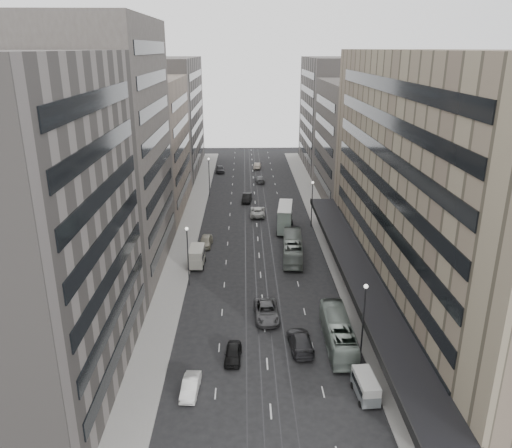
{
  "coord_description": "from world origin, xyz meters",
  "views": [
    {
      "loc": [
        -2.15,
        -48.79,
        30.18
      ],
      "look_at": [
        -0.51,
        20.51,
        5.66
      ],
      "focal_mm": 35.0,
      "sensor_mm": 36.0,
      "label": 1
    }
  ],
  "objects": [
    {
      "name": "building_left_b",
      "position": [
        -21.5,
        19.0,
        17.0
      ],
      "size": [
        15.0,
        26.0,
        34.0
      ],
      "primitive_type": "cube",
      "color": "#433E3A",
      "rests_on": "ground"
    },
    {
      "name": "lamp_right_far",
      "position": [
        9.7,
        35.0,
        5.2
      ],
      "size": [
        0.44,
        0.44,
        8.32
      ],
      "color": "#262628",
      "rests_on": "ground"
    },
    {
      "name": "sedan_7",
      "position": [
        1.53,
        66.44,
        0.74
      ],
      "size": [
        2.25,
        5.17,
        1.48
      ],
      "primitive_type": "imported",
      "rotation": [
        0.0,
        0.0,
        3.17
      ],
      "color": "slate",
      "rests_on": "ground"
    },
    {
      "name": "sedan_6",
      "position": [
        0.3,
        41.37,
        0.83
      ],
      "size": [
        2.9,
        6.04,
        1.66
      ],
      "primitive_type": "imported",
      "rotation": [
        0.0,
        0.0,
        3.12
      ],
      "color": "silver",
      "rests_on": "ground"
    },
    {
      "name": "double_decker",
      "position": [
        4.84,
        33.22,
        2.44
      ],
      "size": [
        3.35,
        8.48,
        4.52
      ],
      "rotation": [
        0.0,
        0.0,
        -0.12
      ],
      "color": "gray",
      "rests_on": "ground"
    },
    {
      "name": "ground",
      "position": [
        0.0,
        0.0,
        0.0
      ],
      "size": [
        220.0,
        220.0,
        0.0
      ],
      "primitive_type": "plane",
      "color": "black",
      "rests_on": "ground"
    },
    {
      "name": "building_right_mid",
      "position": [
        21.5,
        52.0,
        12.0
      ],
      "size": [
        15.0,
        28.0,
        24.0
      ],
      "primitive_type": "cube",
      "color": "#433E3A",
      "rests_on": "ground"
    },
    {
      "name": "sedan_3",
      "position": [
        3.65,
        -3.28,
        0.84
      ],
      "size": [
        2.7,
        5.95,
        1.69
      ],
      "primitive_type": "imported",
      "rotation": [
        0.0,
        0.0,
        3.2
      ],
      "color": "#272729",
      "rests_on": "ground"
    },
    {
      "name": "lamp_right_near",
      "position": [
        9.7,
        -5.0,
        5.2
      ],
      "size": [
        0.44,
        0.44,
        8.32
      ],
      "color": "#262628",
      "rests_on": "ground"
    },
    {
      "name": "sidewalk_left",
      "position": [
        -12.0,
        37.5,
        0.07
      ],
      "size": [
        4.0,
        125.0,
        0.15
      ],
      "primitive_type": "cube",
      "color": "gray",
      "rests_on": "ground"
    },
    {
      "name": "panel_van",
      "position": [
        -9.2,
        18.26,
        1.58
      ],
      "size": [
        2.34,
        4.6,
        2.87
      ],
      "rotation": [
        0.0,
        0.0,
        -0.02
      ],
      "color": "#B3B1A2",
      "rests_on": "ground"
    },
    {
      "name": "lamp_left_far",
      "position": [
        -9.7,
        55.0,
        5.2
      ],
      "size": [
        0.44,
        0.44,
        8.32
      ],
      "color": "#262628",
      "rests_on": "ground"
    },
    {
      "name": "building_left_a",
      "position": [
        -21.5,
        -8.0,
        15.0
      ],
      "size": [
        15.0,
        28.0,
        30.0
      ],
      "primitive_type": "cube",
      "color": "#645E5A",
      "rests_on": "ground"
    },
    {
      "name": "bus_near",
      "position": [
        7.7,
        -2.76,
        1.53
      ],
      "size": [
        2.78,
        11.07,
        3.07
      ],
      "primitive_type": "imported",
      "rotation": [
        0.0,
        0.0,
        3.12
      ],
      "color": "gray",
      "rests_on": "ground"
    },
    {
      "name": "sedan_9",
      "position": [
        1.31,
        80.76,
        0.79
      ],
      "size": [
        2.15,
        4.92,
        1.57
      ],
      "primitive_type": "imported",
      "rotation": [
        0.0,
        0.0,
        3.04
      ],
      "color": "beige",
      "rests_on": "ground"
    },
    {
      "name": "vw_microbus",
      "position": [
        8.72,
        -11.25,
        1.2
      ],
      "size": [
        2.04,
        4.09,
        2.15
      ],
      "rotation": [
        0.0,
        0.0,
        0.07
      ],
      "color": "slate",
      "rests_on": "ground"
    },
    {
      "name": "sedan_5",
      "position": [
        -1.69,
        50.46,
        0.84
      ],
      "size": [
        2.22,
        5.22,
        1.67
      ],
      "primitive_type": "imported",
      "rotation": [
        0.0,
        0.0,
        -0.09
      ],
      "color": "black",
      "rests_on": "ground"
    },
    {
      "name": "sedan_1",
      "position": [
        -7.3,
        -10.28,
        0.69
      ],
      "size": [
        1.73,
        4.26,
        1.37
      ],
      "primitive_type": "imported",
      "rotation": [
        0.0,
        0.0,
        -0.07
      ],
      "color": "white",
      "rests_on": "ground"
    },
    {
      "name": "building_left_d",
      "position": [
        -21.5,
        79.0,
        14.0
      ],
      "size": [
        15.0,
        38.0,
        28.0
      ],
      "primitive_type": "cube",
      "color": "#645E5A",
      "rests_on": "ground"
    },
    {
      "name": "lamp_left_near",
      "position": [
        -9.7,
        12.0,
        5.2
      ],
      "size": [
        0.44,
        0.44,
        8.32
      ],
      "color": "#262628",
      "rests_on": "ground"
    },
    {
      "name": "sedan_0",
      "position": [
        -3.46,
        -5.16,
        0.7
      ],
      "size": [
        1.9,
        4.22,
        1.41
      ],
      "primitive_type": "imported",
      "rotation": [
        0.0,
        0.0,
        -0.06
      ],
      "color": "black",
      "rests_on": "ground"
    },
    {
      "name": "bus_far",
      "position": [
        5.04,
        20.98,
        1.64
      ],
      "size": [
        3.67,
        11.93,
        3.27
      ],
      "primitive_type": "imported",
      "rotation": [
        0.0,
        0.0,
        3.06
      ],
      "color": "gray",
      "rests_on": "ground"
    },
    {
      "name": "sidewalk_right",
      "position": [
        12.0,
        37.5,
        0.07
      ],
      "size": [
        4.0,
        125.0,
        0.15
      ],
      "primitive_type": "cube",
      "color": "gray",
      "rests_on": "ground"
    },
    {
      "name": "sedan_2",
      "position": [
        0.33,
        3.1,
        0.84
      ],
      "size": [
        3.03,
        6.15,
        1.68
      ],
      "primitive_type": "imported",
      "rotation": [
        0.0,
        0.0,
        0.04
      ],
      "color": "#4E4E50",
      "rests_on": "ground"
    },
    {
      "name": "building_right_far",
      "position": [
        21.5,
        82.0,
        14.0
      ],
      "size": [
        15.0,
        32.0,
        28.0
      ],
      "primitive_type": "cube",
      "color": "#645E5A",
      "rests_on": "ground"
    },
    {
      "name": "sedan_8",
      "position": [
        -8.4,
        76.56,
        0.86
      ],
      "size": [
        2.55,
        5.23,
        1.72
      ],
      "primitive_type": "imported",
      "rotation": [
        0.0,
        0.0,
        0.1
      ],
      "color": "#28282A",
      "rests_on": "ground"
    },
    {
      "name": "department_store",
      "position": [
        21.45,
        8.0,
        14.95
      ],
      "size": [
        19.2,
        60.0,
        30.0
      ],
      "color": "gray",
      "rests_on": "ground"
    },
    {
      "name": "building_left_c",
      "position": [
        -21.5,
        46.0,
        12.5
      ],
      "size": [
        15.0,
        28.0,
        25.0
      ],
      "primitive_type": "cube",
      "color": "gray",
      "rests_on": "ground"
    },
    {
      "name": "sedan_4",
      "position": [
        -8.5,
        26.02,
        0.83
      ],
      "size": [
        2.29,
        4.99,
        1.66
      ],
      "primitive_type": "imported",
      "rotation": [
        0.0,
        0.0,
        -0.07
      ],
      "color": "#9C9781",
      "rests_on": "ground"
    }
  ]
}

